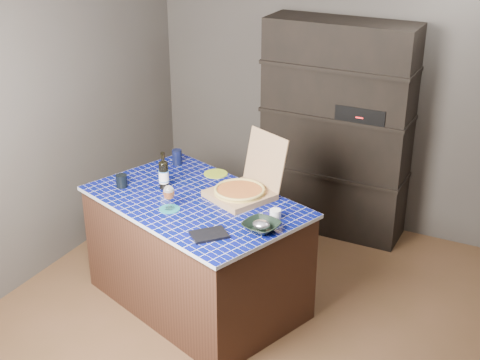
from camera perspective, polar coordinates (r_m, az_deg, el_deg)
The scene contains 14 objects.
room at distance 4.13m, azimuth 1.33°, elevation 2.36°, with size 3.50×3.50×3.50m.
shelving_unit at distance 5.57m, azimuth 8.25°, elevation 4.27°, with size 1.20×0.41×1.80m.
kitchen_island at distance 4.72m, azimuth -3.72°, elevation -6.11°, with size 1.70×1.37×0.81m.
pizza_box at distance 4.54m, azimuth 0.21°, elevation -0.79°, with size 0.53×0.57×0.41m.
mead_bottle at distance 4.68m, azimuth -6.53°, elevation 0.49°, with size 0.07×0.07×0.27m.
teal_trivet at distance 4.41m, azimuth -6.03°, elevation -2.48°, with size 0.14×0.14×0.01m, color #166F74.
wine_glass at distance 4.36m, azimuth -6.10°, elevation -1.11°, with size 0.07×0.07×0.17m.
tumbler at distance 4.77m, azimuth -10.07°, elevation -0.07°, with size 0.08×0.08×0.09m, color black.
dvd_case at distance 4.08m, azimuth -2.66°, elevation -4.68°, with size 0.15×0.22×0.02m, color black.
bowl at distance 4.13m, azimuth 1.83°, elevation -3.98°, with size 0.22×0.22×0.05m, color black.
foil_contents at distance 4.12m, azimuth 1.83°, elevation -3.82°, with size 0.11×0.09×0.05m, color silver.
white_jar at distance 4.27m, azimuth 3.04°, elevation -2.93°, with size 0.07×0.07×0.06m, color white.
navy_cup at distance 5.09m, azimuth -5.39°, elevation 1.97°, with size 0.07×0.07×0.12m, color black.
green_trivet at distance 4.91m, azimuth -2.09°, elevation 0.54°, with size 0.18×0.18×0.01m, color #96AB24.
Camera 1 is at (1.66, -3.44, 2.80)m, focal length 50.00 mm.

